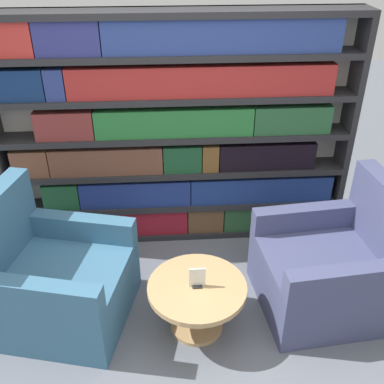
% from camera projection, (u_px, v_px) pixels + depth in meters
% --- Properties ---
extents(ground_plane, '(14.00, 14.00, 0.00)m').
position_uv_depth(ground_plane, '(186.00, 344.00, 3.09)').
color(ground_plane, slate).
extents(bookshelf, '(2.92, 0.30, 1.96)m').
position_uv_depth(bookshelf, '(177.00, 135.00, 3.72)').
color(bookshelf, silver).
rests_on(bookshelf, ground_plane).
extents(armchair_left, '(1.09, 1.03, 0.97)m').
position_uv_depth(armchair_left, '(53.00, 281.00, 3.17)').
color(armchair_left, '#386684').
rests_on(armchair_left, ground_plane).
extents(armchair_right, '(1.00, 0.92, 0.97)m').
position_uv_depth(armchair_right, '(332.00, 269.00, 3.28)').
color(armchair_right, '#42476B').
rests_on(armchair_right, ground_plane).
extents(coffee_table, '(0.68, 0.68, 0.39)m').
position_uv_depth(coffee_table, '(197.00, 298.00, 3.08)').
color(coffee_table, tan).
rests_on(coffee_table, ground_plane).
extents(table_sign, '(0.11, 0.06, 0.15)m').
position_uv_depth(table_sign, '(197.00, 279.00, 2.99)').
color(table_sign, black).
rests_on(table_sign, coffee_table).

